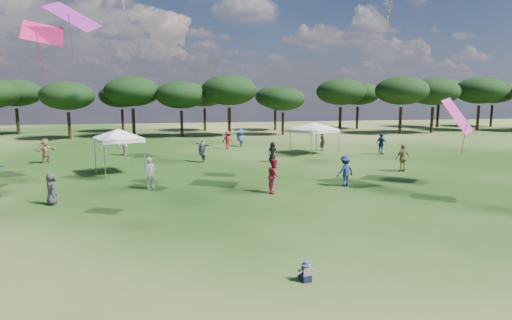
{
  "coord_description": "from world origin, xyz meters",
  "views": [
    {
      "loc": [
        -3.57,
        -8.67,
        5.27
      ],
      "look_at": [
        -0.74,
        6.0,
        2.94
      ],
      "focal_mm": 30.0,
      "sensor_mm": 36.0,
      "label": 1
    }
  ],
  "objects": [
    {
      "name": "festival_crowd",
      "position": [
        -0.9,
        24.07,
        0.9
      ],
      "size": [
        29.87,
        22.28,
        1.92
      ],
      "color": "olive",
      "rests_on": "ground"
    },
    {
      "name": "tree_line",
      "position": [
        2.39,
        47.41,
        5.42
      ],
      "size": [
        108.78,
        17.63,
        7.77
      ],
      "color": "black",
      "rests_on": "ground"
    },
    {
      "name": "toddler",
      "position": [
        -0.01,
        2.33,
        0.26
      ],
      "size": [
        0.41,
        0.45,
        0.59
      ],
      "rotation": [
        0.0,
        0.0,
        0.11
      ],
      "color": "black",
      "rests_on": "ground"
    },
    {
      "name": "tent_right",
      "position": [
        8.62,
        27.3,
        2.64
      ],
      "size": [
        6.07,
        6.07,
        3.07
      ],
      "rotation": [
        0.0,
        0.0,
        0.35
      ],
      "color": "gray",
      "rests_on": "ground"
    },
    {
      "name": "tent_left",
      "position": [
        -7.15,
        20.55,
        2.86
      ],
      "size": [
        5.1,
        5.1,
        3.28
      ],
      "rotation": [
        0.0,
        0.0,
        0.38
      ],
      "color": "gray",
      "rests_on": "ground"
    }
  ]
}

